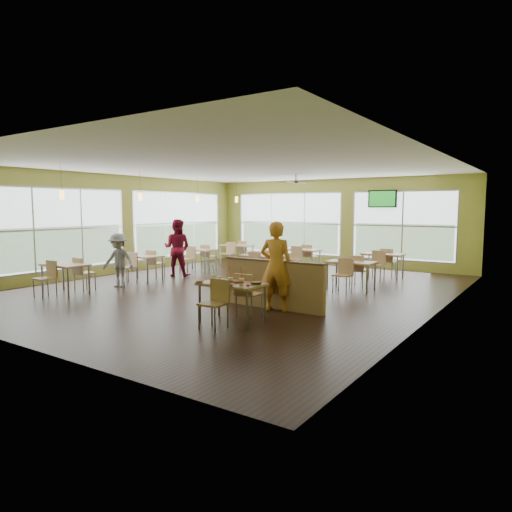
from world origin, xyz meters
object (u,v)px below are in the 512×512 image
half_wall_divider (273,284)px  main_table (232,289)px  food_basket (256,283)px  man_plaid (276,266)px

half_wall_divider → main_table: bearing=-90.0°
main_table → food_basket: main_table is taller
main_table → half_wall_divider: bearing=90.0°
man_plaid → food_basket: 1.26m
half_wall_divider → food_basket: (0.46, -1.34, 0.26)m
main_table → half_wall_divider: (0.00, 1.45, -0.11)m
half_wall_divider → man_plaid: 0.45m
man_plaid → food_basket: bearing=89.1°
main_table → man_plaid: (0.15, 1.32, 0.30)m
main_table → man_plaid: size_ratio=0.81×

